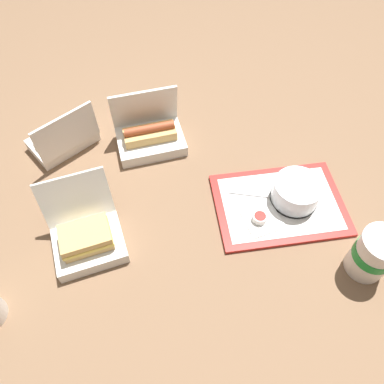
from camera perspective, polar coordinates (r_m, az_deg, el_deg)
The scene contains 10 objects.
ground_plane at distance 1.08m, azimuth 0.11°, elevation -2.79°, with size 3.20×3.20×0.00m, color brown.
food_tray at distance 1.12m, azimuth 13.17°, elevation -1.87°, with size 0.38×0.28×0.01m.
cake_container at distance 1.10m, azimuth 15.54°, elevation 0.01°, with size 0.14×0.14×0.07m.
ketchup_cup at distance 1.06m, azimuth 10.27°, elevation -3.90°, with size 0.04×0.04×0.02m.
napkin_stack at distance 1.07m, azimuth 10.58°, elevation -3.98°, with size 0.10×0.10×0.00m, color white.
plastic_fork at distance 1.11m, azimuth 8.57°, elevation -0.21°, with size 0.11×0.01×0.01m, color white.
clamshell_hotdog_left at distance 1.22m, azimuth -6.44°, elevation 8.55°, with size 0.23×0.18×0.18m.
clamshell_sandwich_right at distance 1.03m, azimuth -15.70°, elevation -6.73°, with size 0.22×0.23×0.18m.
clamshell_hotdog_corner at distance 1.27m, azimuth -19.11°, elevation 7.94°, with size 0.24×0.23×0.16m.
soda_cup_center at distance 1.04m, azimuth 25.95°, elevation -8.51°, with size 0.10×0.10×0.21m.
Camera 1 is at (-0.06, -0.57, 0.92)m, focal length 35.00 mm.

